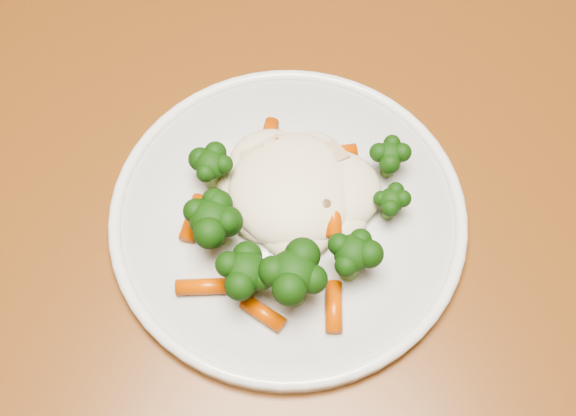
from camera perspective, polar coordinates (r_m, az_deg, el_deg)
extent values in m
cube|color=brown|center=(0.60, 2.59, -0.86)|extent=(1.15, 0.82, 0.04)
cube|color=brown|center=(1.20, -18.83, 8.24)|extent=(0.06, 0.06, 0.71)
cylinder|color=white|center=(0.57, 0.00, -0.65)|extent=(0.28, 0.28, 0.01)
ellipsoid|color=beige|center=(0.55, 0.46, 2.07)|extent=(0.12, 0.11, 0.05)
ellipsoid|color=black|center=(0.54, -5.90, -1.38)|extent=(0.05, 0.05, 0.04)
ellipsoid|color=black|center=(0.52, -3.30, -5.56)|extent=(0.05, 0.05, 0.04)
ellipsoid|color=black|center=(0.51, 0.43, -5.79)|extent=(0.06, 0.06, 0.05)
ellipsoid|color=black|center=(0.53, 5.07, -4.10)|extent=(0.05, 0.05, 0.04)
ellipsoid|color=black|center=(0.56, 8.07, 0.20)|extent=(0.03, 0.03, 0.03)
ellipsoid|color=black|center=(0.57, 7.96, 3.75)|extent=(0.03, 0.03, 0.03)
ellipsoid|color=black|center=(0.56, -6.01, 2.90)|extent=(0.04, 0.04, 0.04)
ellipsoid|color=black|center=(0.53, -5.94, -1.58)|extent=(0.05, 0.05, 0.05)
cylinder|color=#E05505|center=(0.59, -1.72, 5.09)|extent=(0.02, 0.05, 0.01)
cylinder|color=#E05505|center=(0.59, 3.27, 4.30)|extent=(0.05, 0.03, 0.01)
cylinder|color=#E05505|center=(0.57, 5.14, 2.14)|extent=(0.04, 0.02, 0.01)
cylinder|color=#E05505|center=(0.56, -7.51, -0.81)|extent=(0.01, 0.04, 0.01)
cylinder|color=#E05505|center=(0.53, -6.40, -6.18)|extent=(0.05, 0.03, 0.01)
cylinder|color=#E05505|center=(0.52, -1.99, -8.32)|extent=(0.04, 0.02, 0.01)
cylinder|color=#E05505|center=(0.53, 3.64, -7.82)|extent=(0.02, 0.04, 0.01)
cylinder|color=#E05505|center=(0.55, 3.62, 0.07)|extent=(0.03, 0.05, 0.01)
cylinder|color=#E05505|center=(0.56, -1.35, 3.28)|extent=(0.01, 0.05, 0.01)
ellipsoid|color=brown|center=(0.55, 1.83, 1.12)|extent=(0.02, 0.02, 0.02)
ellipsoid|color=brown|center=(0.54, 2.64, 0.28)|extent=(0.02, 0.02, 0.02)
ellipsoid|color=brown|center=(0.56, -1.93, 2.37)|extent=(0.02, 0.02, 0.02)
cube|color=tan|center=(0.57, -0.37, 4.84)|extent=(0.02, 0.02, 0.01)
cube|color=tan|center=(0.57, 3.65, 4.15)|extent=(0.03, 0.02, 0.01)
cube|color=tan|center=(0.57, -2.57, 4.02)|extent=(0.02, 0.02, 0.01)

